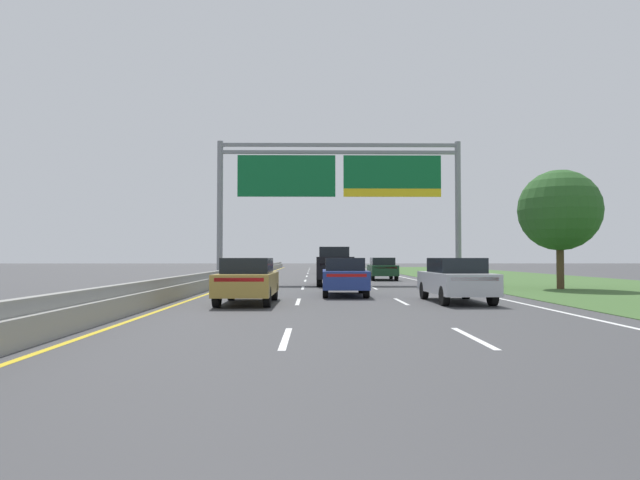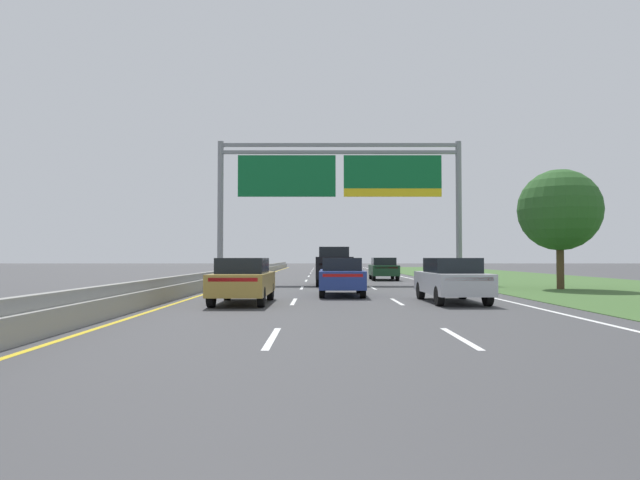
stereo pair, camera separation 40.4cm
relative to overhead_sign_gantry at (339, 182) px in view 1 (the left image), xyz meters
The scene contains 12 objects.
ground_plane 6.40m from the overhead_sign_gantry, 102.01° to the left, with size 220.00×220.00×0.00m, color #3D3D3F.
lane_striping 6.31m from the overhead_sign_gantry, 107.49° to the left, with size 11.96×106.00×0.01m.
grass_verge_right 15.07m from the overhead_sign_gantry, ahead, with size 14.00×110.00×0.02m, color #3D602D.
median_barrier_concrete 9.18m from the overhead_sign_gantry, 168.45° to the left, with size 0.60×110.00×0.85m.
overhead_sign_gantry is the anchor object (origin of this frame).
pickup_truck_black 5.60m from the overhead_sign_gantry, 100.55° to the right, with size 2.08×5.43×2.20m.
car_darkgreen_right_lane_sedan 8.19m from the overhead_sign_gantry, 57.79° to the left, with size 1.90×4.43×1.57m.
car_navy_centre_lane_sedan 21.54m from the overhead_sign_gantry, 90.72° to the left, with size 1.90×4.43×1.57m.
car_silver_right_lane_sedan 15.76m from the overhead_sign_gantry, 76.50° to the right, with size 1.92×4.44×1.57m.
car_gold_left_lane_sedan 16.29m from the overhead_sign_gantry, 104.58° to the right, with size 1.85×4.41×1.57m.
car_blue_centre_lane_sedan 12.10m from the overhead_sign_gantry, 91.61° to the right, with size 1.90×4.43×1.57m.
roadside_tree_mid 12.73m from the overhead_sign_gantry, 30.94° to the right, with size 4.05×4.05×5.98m.
Camera 1 is at (-1.31, -0.52, 1.59)m, focal length 31.27 mm.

